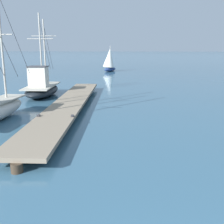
{
  "coord_description": "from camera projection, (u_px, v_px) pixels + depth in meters",
  "views": [
    {
      "loc": [
        -1.33,
        -1.93,
        3.67
      ],
      "look_at": [
        -1.97,
        7.64,
        1.4
      ],
      "focal_mm": 44.8,
      "sensor_mm": 36.0,
      "label": 1
    }
  ],
  "objects": [
    {
      "name": "floating_dock",
      "position": [
        69.0,
        104.0,
        16.36
      ],
      "size": [
        2.32,
        17.04,
        0.53
      ],
      "color": "gray",
      "rests_on": "ground"
    },
    {
      "name": "fishing_boat_0",
      "position": [
        41.0,
        87.0,
        20.82
      ],
      "size": [
        2.37,
        6.56,
        6.0
      ],
      "color": "black",
      "rests_on": "ground"
    },
    {
      "name": "distant_sailboat",
      "position": [
        109.0,
        60.0,
        41.14
      ],
      "size": [
        2.36,
        3.46,
        3.7
      ],
      "color": "navy",
      "rests_on": "ground"
    }
  ]
}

